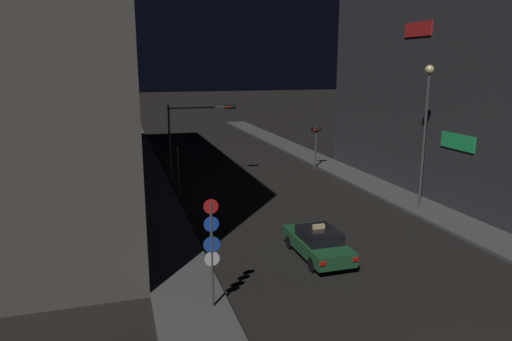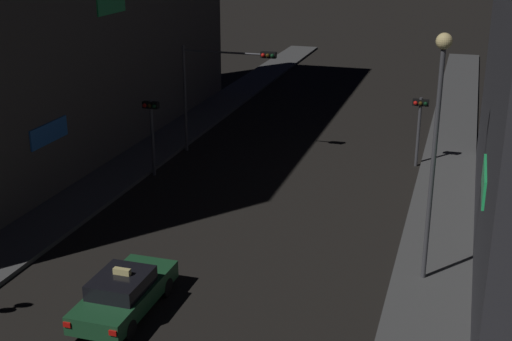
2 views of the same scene
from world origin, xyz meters
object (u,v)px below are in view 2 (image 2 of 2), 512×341
taxi (124,293)px  traffic_light_right_kerb (420,117)px  traffic_light_left_kerb (151,122)px  traffic_light_overhead (218,78)px  street_lamp_near_block (437,118)px

taxi → traffic_light_right_kerb: traffic_light_right_kerb is taller
traffic_light_left_kerb → traffic_light_overhead: bearing=65.6°
taxi → street_lamp_near_block: bearing=28.9°
traffic_light_overhead → street_lamp_near_block: street_lamp_near_block is taller
taxi → traffic_light_right_kerb: 19.20m
taxi → traffic_light_left_kerb: traffic_light_left_kerb is taller
street_lamp_near_block → traffic_light_overhead: bearing=135.7°
taxi → traffic_light_right_kerb: size_ratio=1.23×
traffic_light_overhead → street_lamp_near_block: size_ratio=0.68×
traffic_light_left_kerb → street_lamp_near_block: bearing=-27.9°
taxi → traffic_light_right_kerb: bearing=66.3°
traffic_light_overhead → traffic_light_left_kerb: 4.86m
traffic_light_overhead → traffic_light_left_kerb: traffic_light_overhead is taller
traffic_light_right_kerb → street_lamp_near_block: street_lamp_near_block is taller
traffic_light_overhead → traffic_light_right_kerb: size_ratio=1.60×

